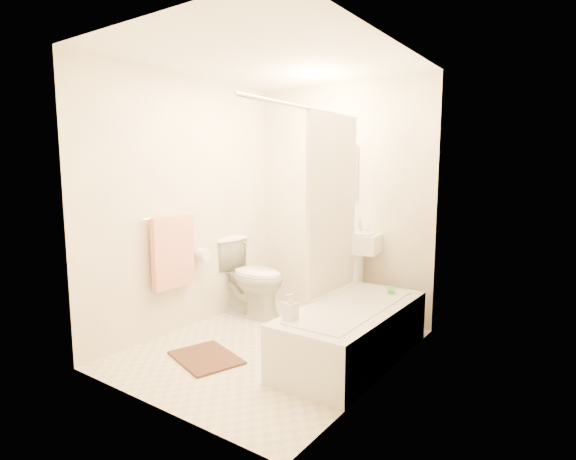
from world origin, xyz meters
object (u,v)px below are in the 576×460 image
Objects in this scene: bath_mat at (206,358)px; sink at (354,273)px; bathtub at (353,332)px; soap_bottle at (290,307)px; toilet at (250,277)px.

sink is at bearing 70.39° from bath_mat.
sink reaches higher than bath_mat.
soap_bottle is (-0.22, -0.56, 0.32)m from bathtub.
bathtub is 7.70× the size of soap_bottle.
bathtub is at bearing 36.03° from bath_mat.
bath_mat is (-0.96, -0.70, -0.21)m from bathtub.
soap_bottle is at bearing -111.74° from bathtub.
bathtub is (0.41, -0.84, -0.27)m from sink.
soap_bottle is at bearing -127.88° from toilet.
soap_bottle reaches higher than bath_mat.
toilet reaches higher than soap_bottle.
sink is (1.00, 0.45, 0.09)m from toilet.
toilet reaches higher than bath_mat.
bathtub reaches higher than bath_mat.
sink is 0.98m from bathtub.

